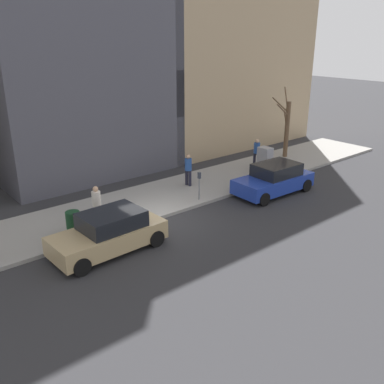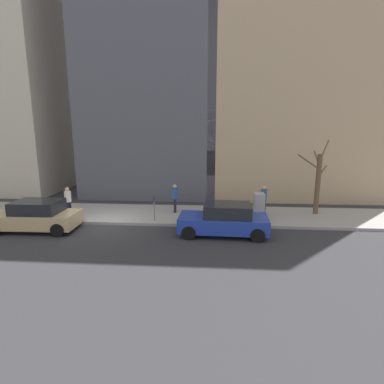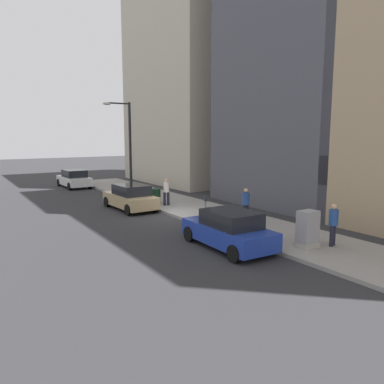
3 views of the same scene
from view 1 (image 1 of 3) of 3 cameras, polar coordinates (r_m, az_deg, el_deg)
name	(u,v)px [view 1 (image 1 of 3)]	position (r m, az deg, el deg)	size (l,w,h in m)	color
ground_plane	(158,220)	(18.52, -4.55, -3.79)	(120.00, 120.00, 0.00)	#2B2B2D
sidewalk	(133,205)	(20.03, -7.89, -1.76)	(4.00, 36.00, 0.15)	gray
parked_car_blue	(274,179)	(21.67, 10.88, 1.68)	(2.05, 4.26, 1.52)	#1E389E
parked_car_tan	(109,233)	(15.97, -11.00, -5.37)	(2.04, 4.26, 1.52)	tan
parking_meter	(199,183)	(20.04, 0.96, 1.22)	(0.14, 0.10, 1.35)	slate
utility_box	(265,160)	(24.47, 9.67, 4.22)	(0.83, 0.61, 1.43)	#A8A399
bare_tree	(286,127)	(27.65, 12.48, 8.48)	(1.56, 2.05, 4.22)	brown
trash_bin	(73,222)	(17.47, -15.54, -3.91)	(0.56, 0.56, 0.90)	#14381E
pedestrian_near_meter	(257,151)	(25.32, 8.63, 5.40)	(0.39, 0.36, 1.66)	#1E1E2D
pedestrian_midblock	(188,168)	(21.88, -0.51, 3.21)	(0.40, 0.36, 1.66)	#1E1E2D
pedestrian_far_corner	(97,203)	(17.82, -12.60, -1.45)	(0.40, 0.36, 1.66)	#1E1E2D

